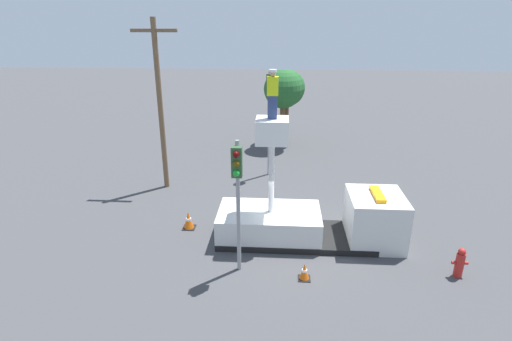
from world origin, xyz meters
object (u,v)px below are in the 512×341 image
(traffic_light_across, at_px, (269,104))
(utility_pole, at_px, (160,101))
(worker, at_px, (273,94))
(bucket_truck, at_px, (312,219))
(traffic_light_pole, at_px, (237,183))
(traffic_cone_rear, at_px, (189,220))
(traffic_cone_curbside, at_px, (304,272))
(fire_hydrant, at_px, (460,263))
(tree_left_bg, at_px, (283,90))
(tree_right_bg, at_px, (287,89))

(traffic_light_across, relative_size, utility_pole, 0.69)
(worker, distance_m, utility_pole, 7.67)
(bucket_truck, distance_m, traffic_light_pole, 4.38)
(worker, bearing_deg, traffic_light_across, 92.74)
(bucket_truck, distance_m, worker, 5.20)
(bucket_truck, relative_size, utility_pole, 0.86)
(traffic_cone_rear, xyz_separation_m, utility_pole, (-2.19, 4.43, 4.19))
(traffic_light_across, distance_m, traffic_cone_curbside, 10.54)
(bucket_truck, bearing_deg, traffic_light_across, 105.83)
(fire_hydrant, distance_m, tree_left_bg, 16.23)
(worker, height_order, traffic_cone_rear, worker)
(bucket_truck, height_order, tree_right_bg, tree_right_bg)
(bucket_truck, xyz_separation_m, traffic_light_across, (-1.98, 6.99, 3.23))
(tree_right_bg, bearing_deg, traffic_cone_rear, -107.58)
(traffic_cone_curbside, bearing_deg, traffic_light_across, 99.22)
(bucket_truck, height_order, fire_hydrant, bucket_truck)
(traffic_cone_curbside, height_order, utility_pole, utility_pole)
(traffic_cone_curbside, bearing_deg, fire_hydrant, 5.43)
(worker, relative_size, fire_hydrant, 1.59)
(traffic_cone_curbside, relative_size, tree_right_bg, 0.12)
(bucket_truck, height_order, traffic_cone_rear, bucket_truck)
(bucket_truck, relative_size, tree_left_bg, 1.37)
(worker, relative_size, traffic_light_pole, 0.37)
(traffic_light_pole, height_order, traffic_cone_curbside, traffic_light_pole)
(fire_hydrant, bearing_deg, traffic_cone_rear, 164.52)
(bucket_truck, xyz_separation_m, tree_left_bg, (-1.26, 12.43, 3.09))
(utility_pole, bearing_deg, worker, -41.37)
(fire_hydrant, bearing_deg, traffic_cone_curbside, -174.57)
(fire_hydrant, relative_size, tree_right_bg, 0.21)
(traffic_light_pole, relative_size, traffic_cone_rear, 6.36)
(traffic_cone_curbside, bearing_deg, utility_pole, 131.92)
(traffic_light_pole, xyz_separation_m, traffic_cone_curbside, (2.27, -0.29, -3.09))
(traffic_cone_curbside, relative_size, utility_pole, 0.07)
(traffic_cone_rear, distance_m, tree_left_bg, 12.99)
(fire_hydrant, relative_size, utility_pole, 0.13)
(traffic_light_across, bearing_deg, bucket_truck, -74.17)
(tree_right_bg, bearing_deg, traffic_cone_curbside, -87.89)
(worker, xyz_separation_m, fire_hydrant, (6.52, -2.20, -5.28))
(traffic_light_pole, distance_m, traffic_cone_rear, 4.90)
(tree_right_bg, relative_size, utility_pole, 0.61)
(fire_hydrant, xyz_separation_m, traffic_cone_rear, (-10.01, 2.77, -0.18))
(traffic_light_across, relative_size, traffic_cone_rear, 7.81)
(bucket_truck, bearing_deg, fire_hydrant, -24.31)
(tree_left_bg, xyz_separation_m, utility_pole, (-6.07, -7.43, 0.58))
(worker, xyz_separation_m, traffic_cone_rear, (-3.49, 0.57, -5.46))
(fire_hydrant, distance_m, traffic_cone_rear, 10.39)
(bucket_truck, bearing_deg, tree_right_bg, 94.25)
(traffic_cone_rear, height_order, utility_pole, utility_pole)
(fire_hydrant, height_order, traffic_cone_rear, fire_hydrant)
(bucket_truck, xyz_separation_m, traffic_light_pole, (-2.68, -2.41, 2.49))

